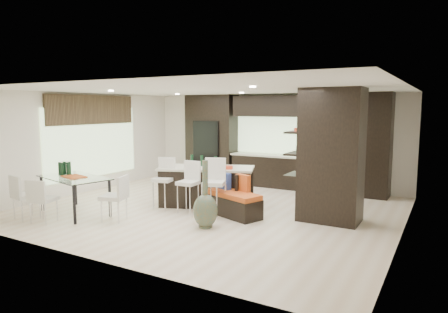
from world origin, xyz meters
The scene contains 22 objects.
ground centered at (0.00, 0.00, 0.00)m, with size 8.00×8.00×0.00m, color beige.
back_wall centered at (0.00, 3.50, 1.35)m, with size 8.00×0.02×2.70m, color white.
left_wall centered at (-4.00, 0.00, 1.35)m, with size 0.02×7.00×2.70m, color white.
right_wall centered at (4.00, 0.00, 1.35)m, with size 0.02×7.00×2.70m, color white.
ceiling centered at (0.00, 0.00, 2.70)m, with size 8.00×7.00×0.02m, color white.
window_left centered at (-3.96, 0.20, 1.35)m, with size 0.04×3.20×1.90m, color #B2D199.
window_back centered at (0.60, 3.46, 1.55)m, with size 3.40×0.04×1.20m, color #B2D199.
stone_accent centered at (-3.93, 0.20, 2.25)m, with size 0.08×3.00×0.80m, color brown.
ceiling_spots centered at (0.00, 0.25, 2.68)m, with size 4.00×3.00×0.02m, color white.
back_cabinetry centered at (0.50, 3.17, 1.35)m, with size 6.80×0.68×2.70m, color black.
refrigerator centered at (-1.90, 3.12, 0.95)m, with size 0.90×0.68×1.90m, color black.
partition_column centered at (2.60, 0.40, 1.35)m, with size 1.20×0.80×2.70m, color black.
kitchen_island centered at (-0.29, 0.27, 0.46)m, with size 2.19×0.94×0.91m, color black.
stool_left centered at (-0.96, -0.51, 0.47)m, with size 0.42×0.42×0.94m, color silver.
stool_mid centered at (-0.29, -0.50, 0.46)m, with size 0.41×0.41×0.92m, color silver.
stool_right centered at (0.39, -0.52, 0.50)m, with size 0.44×0.44×1.00m, color silver.
bench centered at (0.69, -0.24, 0.26)m, with size 1.35×0.52×0.52m, color black.
floor_vase centered at (0.63, -1.25, 0.66)m, with size 0.48×0.48×1.31m, color #45503A, non-canonical shape.
dining_table centered at (-2.39, -1.79, 0.41)m, with size 1.69×0.95×0.81m, color white.
chair_near centered at (-2.39, -2.56, 0.41)m, with size 0.45×0.45×0.82m, color silver.
chair_far centered at (-2.92, -2.58, 0.43)m, with size 0.47×0.47×0.86m, color silver.
chair_end centered at (-1.23, -1.79, 0.43)m, with size 0.47×0.47×0.87m, color silver.
Camera 1 is at (4.64, -7.61, 2.31)m, focal length 32.00 mm.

